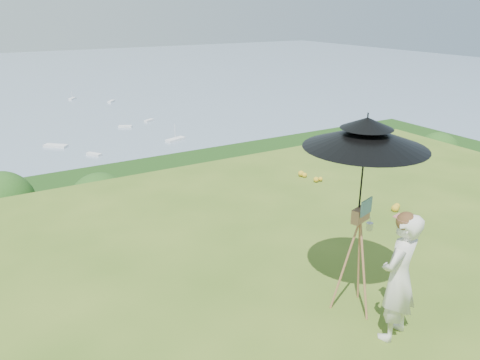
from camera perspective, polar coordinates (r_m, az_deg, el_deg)
ground at (r=6.07m, az=22.78°, el=-16.90°), size 14.00×14.00×0.00m
shoreline_tier at (r=87.25m, az=-24.25°, el=-8.52°), size 170.00×28.00×8.00m
slope_trees at (r=42.19m, az=-21.50°, el=-7.20°), size 110.00×50.00×6.00m
harbor_town at (r=84.51m, az=-24.88°, el=-4.64°), size 110.00×22.00×5.00m
wildflowers at (r=6.15m, az=20.99°, el=-15.40°), size 10.00×10.50×0.12m
painter at (r=5.47m, az=18.80°, el=-11.16°), size 0.64×0.51×1.52m
field_easel at (r=5.81m, az=14.04°, el=-8.90°), size 0.71×0.71×1.48m
sun_umbrella at (r=5.38m, az=14.75°, el=1.47°), size 1.69×1.69×1.24m
painter_cap at (r=5.15m, az=19.70°, el=-4.31°), size 0.25×0.28×0.10m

